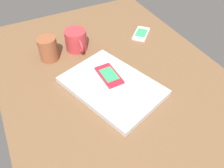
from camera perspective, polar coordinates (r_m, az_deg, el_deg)
desk_surface at (r=83.94cm, az=1.73°, el=-0.53°), size 120.00×80.00×3.00cm
laptop_closed at (r=80.43cm, az=-0.00°, el=-0.51°), size 39.33×33.07×1.97cm
cell_phone_on_laptop at (r=82.39cm, az=-0.73°, el=2.21°), size 11.91×6.27×0.94cm
cell_phone_on_desk at (r=108.41cm, az=7.26°, el=12.28°), size 11.69×11.92×1.08cm
pen_cup at (r=94.12cm, az=-15.55°, el=8.42°), size 7.34×7.34×9.49cm
coffee_mug at (r=97.45cm, az=-8.88°, el=10.66°), size 12.13×8.91×8.59cm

